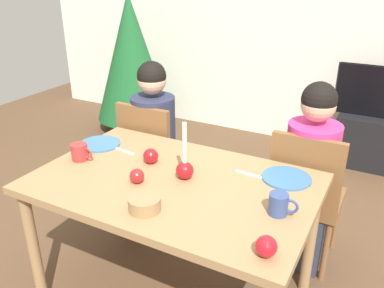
{
  "coord_description": "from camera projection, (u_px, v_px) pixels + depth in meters",
  "views": [
    {
      "loc": [
        0.91,
        -1.5,
        1.73
      ],
      "look_at": [
        0.0,
        0.2,
        0.87
      ],
      "focal_mm": 37.35,
      "sensor_mm": 36.0,
      "label": 1
    }
  ],
  "objects": [
    {
      "name": "mug_right",
      "position": [
        279.0,
        204.0,
        1.71
      ],
      "size": [
        0.13,
        0.08,
        0.1
      ],
      "color": "#33477F",
      "rests_on": "dining_table"
    },
    {
      "name": "mug_left",
      "position": [
        80.0,
        152.0,
        2.19
      ],
      "size": [
        0.13,
        0.09,
        0.09
      ],
      "color": "#B72D2D",
      "rests_on": "dining_table"
    },
    {
      "name": "plate_right",
      "position": [
        286.0,
        178.0,
        2.01
      ],
      "size": [
        0.25,
        0.25,
        0.01
      ],
      "primitive_type": "cylinder",
      "color": "teal",
      "rests_on": "dining_table"
    },
    {
      "name": "plate_left",
      "position": [
        100.0,
        144.0,
        2.39
      ],
      "size": [
        0.24,
        0.24,
        0.01
      ],
      "primitive_type": "cylinder",
      "color": "teal",
      "rests_on": "dining_table"
    },
    {
      "name": "person_right_child",
      "position": [
        308.0,
        181.0,
        2.36
      ],
      "size": [
        0.3,
        0.3,
        1.17
      ],
      "color": "#33384C",
      "rests_on": "ground"
    },
    {
      "name": "apple_by_left_plate",
      "position": [
        151.0,
        156.0,
        2.16
      ],
      "size": [
        0.08,
        0.08,
        0.08
      ],
      "primitive_type": "sphere",
      "color": "red",
      "rests_on": "dining_table"
    },
    {
      "name": "chair_right",
      "position": [
        306.0,
        192.0,
        2.35
      ],
      "size": [
        0.4,
        0.4,
        0.9
      ],
      "color": "brown",
      "rests_on": "ground"
    },
    {
      "name": "person_left_child",
      "position": [
        155.0,
        146.0,
        2.82
      ],
      "size": [
        0.3,
        0.3,
        1.17
      ],
      "color": "#33384C",
      "rests_on": "ground"
    },
    {
      "name": "christmas_tree",
      "position": [
        131.0,
        58.0,
        4.36
      ],
      "size": [
        0.83,
        0.83,
        1.58
      ],
      "color": "brown",
      "rests_on": "ground"
    },
    {
      "name": "chair_left",
      "position": [
        152.0,
        155.0,
        2.82
      ],
      "size": [
        0.4,
        0.4,
        0.9
      ],
      "color": "brown",
      "rests_on": "ground"
    },
    {
      "name": "bowl_walnuts",
      "position": [
        145.0,
        204.0,
        1.75
      ],
      "size": [
        0.15,
        0.15,
        0.06
      ],
      "primitive_type": "cylinder",
      "color": "#99754C",
      "rests_on": "dining_table"
    },
    {
      "name": "fork_right",
      "position": [
        251.0,
        175.0,
        2.04
      ],
      "size": [
        0.18,
        0.03,
        0.01
      ],
      "primitive_type": "cube",
      "rotation": [
        0.0,
        0.0,
        -0.09
      ],
      "color": "silver",
      "rests_on": "dining_table"
    },
    {
      "name": "tv_stand",
      "position": [
        372.0,
        141.0,
        3.72
      ],
      "size": [
        0.64,
        0.4,
        0.48
      ],
      "primitive_type": "cube",
      "color": "black",
      "rests_on": "ground"
    },
    {
      "name": "candle_centerpiece",
      "position": [
        185.0,
        167.0,
        1.99
      ],
      "size": [
        0.09,
        0.09,
        0.3
      ],
      "color": "red",
      "rests_on": "dining_table"
    },
    {
      "name": "apple_by_right_mug",
      "position": [
        137.0,
        176.0,
        1.96
      ],
      "size": [
        0.07,
        0.07,
        0.07
      ],
      "primitive_type": "sphere",
      "color": "red",
      "rests_on": "dining_table"
    },
    {
      "name": "dining_table",
      "position": [
        174.0,
        194.0,
        2.03
      ],
      "size": [
        1.4,
        0.9,
        0.75
      ],
      "color": "#99754C",
      "rests_on": "ground"
    },
    {
      "name": "tv",
      "position": [
        382.0,
        92.0,
        3.53
      ],
      "size": [
        0.79,
        0.05,
        0.46
      ],
      "color": "black",
      "rests_on": "tv_stand"
    },
    {
      "name": "fork_left",
      "position": [
        123.0,
        150.0,
        2.31
      ],
      "size": [
        0.18,
        0.04,
        0.01
      ],
      "primitive_type": "cube",
      "rotation": [
        0.0,
        0.0,
        -0.14
      ],
      "color": "silver",
      "rests_on": "dining_table"
    },
    {
      "name": "apple_near_candle",
      "position": [
        266.0,
        246.0,
        1.46
      ],
      "size": [
        0.08,
        0.08,
        0.08
      ],
      "primitive_type": "sphere",
      "color": "red",
      "rests_on": "dining_table"
    },
    {
      "name": "back_wall",
      "position": [
        308.0,
        15.0,
        3.87
      ],
      "size": [
        6.4,
        0.1,
        2.6
      ],
      "primitive_type": "cube",
      "color": "silver",
      "rests_on": "ground"
    }
  ]
}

